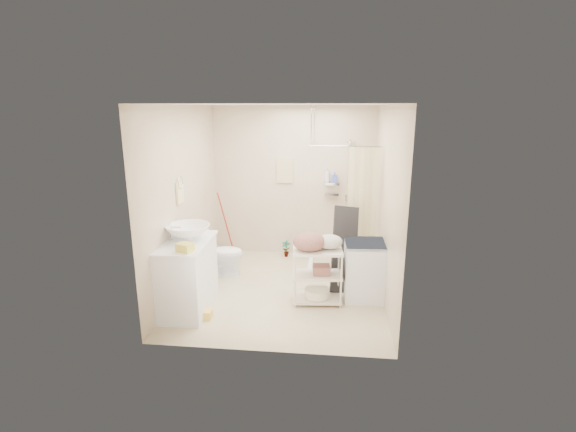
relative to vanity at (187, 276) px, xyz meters
name	(u,v)px	position (x,y,z in m)	size (l,w,h in m)	color
floor	(283,289)	(1.16, 0.71, -0.46)	(3.20, 3.20, 0.00)	beige
ceiling	(282,105)	(1.16, 0.71, 2.14)	(2.80, 3.20, 0.04)	silver
wall_back	(294,182)	(1.16, 2.31, 0.84)	(2.80, 0.04, 2.60)	beige
wall_front	(264,237)	(1.16, -0.89, 0.84)	(2.80, 0.04, 2.60)	beige
wall_left	(184,200)	(-0.24, 0.71, 0.84)	(0.04, 3.20, 2.60)	beige
wall_right	(386,205)	(2.56, 0.71, 0.84)	(0.04, 3.20, 2.60)	beige
vanity	(187,276)	(0.00, 0.00, 0.00)	(0.59, 1.05, 0.92)	silver
sink	(188,232)	(0.01, 0.10, 0.56)	(0.57, 0.57, 0.19)	white
counter_basket	(185,247)	(0.13, -0.36, 0.51)	(0.18, 0.14, 0.10)	#D8CA47
floor_basket	(204,313)	(0.28, -0.24, -0.39)	(0.27, 0.21, 0.15)	#FACA48
toilet	(220,253)	(0.12, 1.17, -0.11)	(0.39, 0.69, 0.70)	white
mop	(224,223)	(-0.07, 2.16, 0.10)	(0.11, 0.11, 1.13)	#AC191A
potted_plant_a	(286,249)	(1.05, 2.09, -0.32)	(0.15, 0.10, 0.29)	brown
potted_plant_b	(305,247)	(1.39, 2.15, -0.30)	(0.18, 0.15, 0.33)	brown
hanging_towel	(285,171)	(1.01, 2.29, 1.04)	(0.28, 0.03, 0.42)	beige
towel_ring	(180,191)	(-0.22, 0.51, 1.01)	(0.04, 0.22, 0.34)	#F4E49B
tp_holder	(191,238)	(-0.20, 0.76, 0.26)	(0.08, 0.12, 0.14)	white
shower	(343,204)	(2.01, 1.76, 0.59)	(1.10, 1.10, 2.10)	white
shampoo_bottle_a	(327,175)	(1.74, 2.25, 0.98)	(0.09, 0.09, 0.24)	silver
shampoo_bottle_b	(335,177)	(1.87, 2.24, 0.95)	(0.08, 0.08, 0.18)	#3D4DAC
washing_machine	(364,270)	(2.30, 0.59, -0.06)	(0.54, 0.56, 0.80)	silver
laundry_rack	(317,271)	(1.66, 0.36, -0.01)	(0.65, 0.38, 0.90)	beige
ironing_board	(344,249)	(2.03, 0.76, 0.17)	(0.36, 0.11, 1.26)	black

